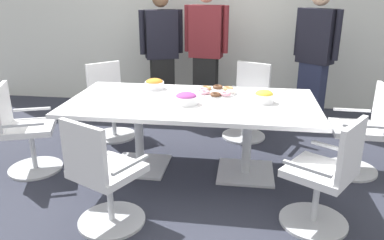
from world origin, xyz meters
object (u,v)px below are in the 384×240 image
Objects in this scene: conference_table at (192,113)px; snack_bowl_chips_yellow at (264,96)px; office_chair_5 at (360,134)px; person_standing_2 at (315,56)px; office_chair_1 at (111,105)px; snack_bowl_chips_orange at (154,84)px; person_standing_0 at (162,52)px; snack_bowl_candy_mix at (186,98)px; donut_platter at (217,91)px; office_chair_0 at (247,105)px; office_chair_2 at (25,133)px; person_standing_1 at (206,51)px; office_chair_4 at (325,180)px; office_chair_3 at (103,180)px.

snack_bowl_chips_yellow is (0.69, 0.04, 0.18)m from conference_table.
office_chair_5 is 1.48m from person_standing_2.
office_chair_1 is 2.87m from office_chair_5.
snack_bowl_chips_orange is at bearing 140.29° from conference_table.
person_standing_0 is at bearing 58.77° from office_chair_5.
office_chair_1 reaches higher than snack_bowl_candy_mix.
office_chair_1 is 4.36× the size of snack_bowl_chips_orange.
snack_bowl_candy_mix reaches higher than donut_platter.
snack_bowl_chips_orange is (-1.00, -0.66, 0.40)m from office_chair_0.
office_chair_2 is 2.26m from person_standing_0.
person_standing_1 is (1.62, 1.93, 0.55)m from office_chair_2.
office_chair_1 is 1.00× the size of office_chair_4.
office_chair_3 is 1.69m from snack_bowl_chips_yellow.
office_chair_3 is (-1.07, -2.09, 0.00)m from office_chair_0.
office_chair_0 is at bearing 33.35° from snack_bowl_chips_orange.
office_chair_1 reaches higher than snack_bowl_chips_orange.
office_chair_0 is at bearing 55.42° from office_chair_5.
donut_platter is at bearing 99.24° from person_standing_0.
person_standing_1 is 1.82m from snack_bowl_chips_yellow.
person_standing_0 is 7.93× the size of snack_bowl_candy_mix.
snack_bowl_chips_yellow reaches higher than donut_platter.
office_chair_0 reaches higher than snack_bowl_chips_orange.
person_standing_2 is at bearing 100.07° from office_chair_2.
office_chair_1 is 0.52× the size of person_standing_0.
office_chair_2 is 0.52× the size of person_standing_0.
conference_table is 0.71m from snack_bowl_chips_yellow.
person_standing_2 reaches higher than office_chair_5.
person_standing_0 is (-2.35, 1.52, 0.51)m from office_chair_5.
snack_bowl_chips_orange is at bearing 76.17° from person_standing_0.
conference_table is 1.70m from office_chair_5.
office_chair_5 is (2.21, 1.26, 0.00)m from office_chair_3.
donut_platter is (1.88, 0.54, 0.36)m from office_chair_2.
person_standing_0 is (0.99, 1.97, 0.51)m from office_chair_2.
office_chair_4 is 2.05m from snack_bowl_chips_orange.
person_standing_2 reaches higher than office_chair_1.
office_chair_3 reaches higher than donut_platter.
snack_bowl_chips_yellow reaches higher than snack_bowl_candy_mix.
conference_table is 1.73m from person_standing_1.
conference_table is 0.63m from snack_bowl_chips_orange.
office_chair_3 reaches higher than snack_bowl_chips_orange.
person_standing_1 reaches higher than snack_bowl_candy_mix.
conference_table is at bearing 89.05° from office_chair_3.
office_chair_4 reaches higher than conference_table.
office_chair_2 is 2.87m from office_chair_4.
conference_table is at bearing 77.56° from office_chair_2.
office_chair_1 is 0.51× the size of person_standing_2.
snack_bowl_chips_yellow is at bearing 67.74° from office_chair_3.
office_chair_4 and office_chair_5 have the same top height.
office_chair_3 is (1.13, -0.81, 0.00)m from office_chair_2.
person_standing_1 is 1.43m from person_standing_2.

